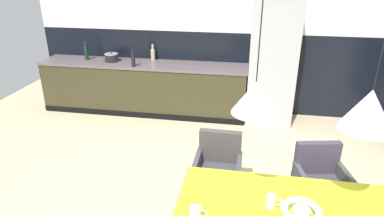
{
  "coord_description": "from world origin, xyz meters",
  "views": [
    {
      "loc": [
        0.32,
        -2.81,
        2.46
      ],
      "look_at": [
        -0.28,
        0.65,
        0.95
      ],
      "focal_mm": 31.39,
      "sensor_mm": 36.0,
      "label": 1
    }
  ],
  "objects_px": {
    "mug_tall_blue": "(196,213)",
    "pendant_lamp_over_table_far": "(369,110)",
    "fruit_bowl": "(301,212)",
    "bottle_wine_green": "(86,52)",
    "dining_table": "(294,214)",
    "bottle_vinegar_dark": "(133,59)",
    "armchair_facing_counter": "(219,161)",
    "refrigerator_column": "(272,61)",
    "armchair_corner_seat": "(320,173)",
    "bottle_oil_tall": "(153,54)",
    "mug_glass_clear": "(272,202)",
    "pendant_lamp_over_table_near": "(255,97)",
    "cooking_pot": "(112,57)"
  },
  "relations": [
    {
      "from": "armchair_facing_counter",
      "to": "cooking_pot",
      "type": "xyz_separation_m",
      "value": [
        -2.1,
        2.29,
        0.44
      ]
    },
    {
      "from": "mug_glass_clear",
      "to": "bottle_oil_tall",
      "type": "relative_size",
      "value": 0.42
    },
    {
      "from": "armchair_facing_counter",
      "to": "mug_tall_blue",
      "type": "relative_size",
      "value": 6.2
    },
    {
      "from": "mug_tall_blue",
      "to": "bottle_oil_tall",
      "type": "relative_size",
      "value": 0.46
    },
    {
      "from": "bottle_oil_tall",
      "to": "pendant_lamp_over_table_far",
      "type": "height_order",
      "value": "pendant_lamp_over_table_far"
    },
    {
      "from": "armchair_corner_seat",
      "to": "mug_glass_clear",
      "type": "distance_m",
      "value": 1.1
    },
    {
      "from": "dining_table",
      "to": "mug_tall_blue",
      "type": "xyz_separation_m",
      "value": [
        -0.72,
        -0.22,
        0.09
      ]
    },
    {
      "from": "cooking_pot",
      "to": "bottle_wine_green",
      "type": "distance_m",
      "value": 0.48
    },
    {
      "from": "mug_tall_blue",
      "to": "pendant_lamp_over_table_far",
      "type": "height_order",
      "value": "pendant_lamp_over_table_far"
    },
    {
      "from": "cooking_pot",
      "to": "armchair_corner_seat",
      "type": "bearing_deg",
      "value": -36.49
    },
    {
      "from": "refrigerator_column",
      "to": "armchair_facing_counter",
      "type": "bearing_deg",
      "value": -105.18
    },
    {
      "from": "dining_table",
      "to": "pendant_lamp_over_table_far",
      "type": "bearing_deg",
      "value": -0.2
    },
    {
      "from": "armchair_corner_seat",
      "to": "mug_tall_blue",
      "type": "xyz_separation_m",
      "value": [
        -1.09,
        -1.13,
        0.29
      ]
    },
    {
      "from": "mug_tall_blue",
      "to": "bottle_wine_green",
      "type": "bearing_deg",
      "value": 125.93
    },
    {
      "from": "armchair_facing_counter",
      "to": "bottle_vinegar_dark",
      "type": "xyz_separation_m",
      "value": [
        -1.63,
        2.05,
        0.5
      ]
    },
    {
      "from": "armchair_facing_counter",
      "to": "bottle_wine_green",
      "type": "height_order",
      "value": "bottle_wine_green"
    },
    {
      "from": "fruit_bowl",
      "to": "bottle_vinegar_dark",
      "type": "bearing_deg",
      "value": 127.09
    },
    {
      "from": "refrigerator_column",
      "to": "dining_table",
      "type": "bearing_deg",
      "value": -89.18
    },
    {
      "from": "mug_tall_blue",
      "to": "bottle_oil_tall",
      "type": "distance_m",
      "value": 3.89
    },
    {
      "from": "cooking_pot",
      "to": "bottle_oil_tall",
      "type": "height_order",
      "value": "bottle_oil_tall"
    },
    {
      "from": "mug_tall_blue",
      "to": "refrigerator_column",
      "type": "bearing_deg",
      "value": 78.87
    },
    {
      "from": "armchair_facing_counter",
      "to": "mug_tall_blue",
      "type": "bearing_deg",
      "value": 87.94
    },
    {
      "from": "bottle_oil_tall",
      "to": "bottle_vinegar_dark",
      "type": "xyz_separation_m",
      "value": [
        -0.21,
        -0.43,
        0.01
      ]
    },
    {
      "from": "mug_tall_blue",
      "to": "bottle_vinegar_dark",
      "type": "relative_size",
      "value": 0.43
    },
    {
      "from": "mug_tall_blue",
      "to": "bottle_vinegar_dark",
      "type": "bearing_deg",
      "value": 116.01
    },
    {
      "from": "dining_table",
      "to": "fruit_bowl",
      "type": "bearing_deg",
      "value": -67.99
    },
    {
      "from": "fruit_bowl",
      "to": "mug_glass_clear",
      "type": "height_order",
      "value": "mug_glass_clear"
    },
    {
      "from": "fruit_bowl",
      "to": "cooking_pot",
      "type": "relative_size",
      "value": 1.28
    },
    {
      "from": "dining_table",
      "to": "mug_tall_blue",
      "type": "bearing_deg",
      "value": -162.93
    },
    {
      "from": "pendant_lamp_over_table_near",
      "to": "pendant_lamp_over_table_far",
      "type": "distance_m",
      "value": 0.72
    },
    {
      "from": "pendant_lamp_over_table_near",
      "to": "armchair_facing_counter",
      "type": "bearing_deg",
      "value": 108.3
    },
    {
      "from": "armchair_facing_counter",
      "to": "bottle_oil_tall",
      "type": "xyz_separation_m",
      "value": [
        -1.41,
        2.48,
        0.48
      ]
    },
    {
      "from": "bottle_oil_tall",
      "to": "armchair_corner_seat",
      "type": "bearing_deg",
      "value": -45.71
    },
    {
      "from": "armchair_facing_counter",
      "to": "mug_tall_blue",
      "type": "distance_m",
      "value": 1.19
    },
    {
      "from": "bottle_oil_tall",
      "to": "refrigerator_column",
      "type": "bearing_deg",
      "value": -5.69
    },
    {
      "from": "bottle_oil_tall",
      "to": "mug_glass_clear",
      "type": "bearing_deg",
      "value": -60.87
    },
    {
      "from": "armchair_corner_seat",
      "to": "fruit_bowl",
      "type": "relative_size",
      "value": 2.67
    },
    {
      "from": "refrigerator_column",
      "to": "armchair_corner_seat",
      "type": "bearing_deg",
      "value": -79.79
    },
    {
      "from": "fruit_bowl",
      "to": "bottle_wine_green",
      "type": "bearing_deg",
      "value": 134.47
    },
    {
      "from": "refrigerator_column",
      "to": "dining_table",
      "type": "relative_size",
      "value": 1.15
    },
    {
      "from": "mug_glass_clear",
      "to": "pendant_lamp_over_table_near",
      "type": "distance_m",
      "value": 0.86
    },
    {
      "from": "bottle_vinegar_dark",
      "to": "mug_glass_clear",
      "type": "bearing_deg",
      "value": -54.71
    },
    {
      "from": "fruit_bowl",
      "to": "dining_table",
      "type": "bearing_deg",
      "value": 112.01
    },
    {
      "from": "bottle_wine_green",
      "to": "fruit_bowl",
      "type": "bearing_deg",
      "value": -45.53
    },
    {
      "from": "mug_tall_blue",
      "to": "pendant_lamp_over_table_far",
      "type": "distance_m",
      "value": 1.37
    },
    {
      "from": "dining_table",
      "to": "bottle_wine_green",
      "type": "height_order",
      "value": "bottle_wine_green"
    },
    {
      "from": "fruit_bowl",
      "to": "bottle_vinegar_dark",
      "type": "relative_size",
      "value": 0.97
    },
    {
      "from": "refrigerator_column",
      "to": "fruit_bowl",
      "type": "xyz_separation_m",
      "value": [
        0.08,
        -3.3,
        -0.23
      ]
    },
    {
      "from": "bottle_vinegar_dark",
      "to": "bottle_wine_green",
      "type": "height_order",
      "value": "bottle_wine_green"
    },
    {
      "from": "armchair_facing_counter",
      "to": "dining_table",
      "type": "bearing_deg",
      "value": 126.1
    }
  ]
}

